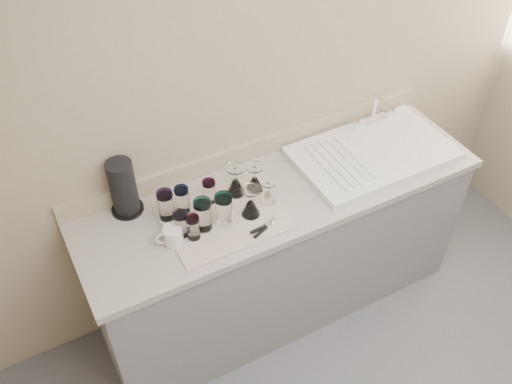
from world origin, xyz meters
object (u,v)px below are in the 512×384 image
tumbler_extra (193,227)px  white_mug (172,236)px  tumbler_purple (209,191)px  goblet_front_left (251,206)px  paper_towel_roll (123,188)px  tumbler_teal (166,205)px  tumbler_lavender (224,209)px  tumbler_cyan (182,199)px  tumbler_magenta (181,224)px  sink_unit (373,152)px  goblet_back_right (255,182)px  can_opener (264,228)px  goblet_front_right (268,195)px  tumbler_blue (203,215)px  goblet_back_left (236,184)px

tumbler_extra → white_mug: 0.10m
tumbler_purple → goblet_front_left: bearing=-52.2°
goblet_front_left → paper_towel_roll: bearing=148.3°
tumbler_teal → tumbler_extra: (0.06, -0.17, -0.01)m
tumbler_lavender → tumbler_cyan: bearing=130.4°
tumbler_cyan → tumbler_lavender: 0.21m
tumbler_magenta → white_mug: bearing=-155.5°
sink_unit → white_mug: 1.16m
goblet_back_right → white_mug: bearing=-164.9°
goblet_front_left → can_opener: (0.01, -0.12, -0.05)m
tumbler_cyan → sink_unit: bearing=-4.7°
sink_unit → tumbler_cyan: size_ratio=5.98×
tumbler_teal → goblet_front_right: bearing=-16.1°
tumbler_extra → paper_towel_roll: paper_towel_roll is taller
tumbler_blue → goblet_back_left: same height
sink_unit → white_mug: size_ratio=6.26×
sink_unit → goblet_front_right: size_ratio=6.52×
goblet_back_left → paper_towel_roll: 0.53m
sink_unit → tumbler_blue: bearing=-176.5°
goblet_back_right → paper_towel_roll: 0.62m
goblet_front_right → can_opener: goblet_front_right is taller
sink_unit → tumbler_magenta: bearing=-177.3°
sink_unit → tumbler_lavender: sink_unit is taller
tumbler_cyan → tumbler_blue: tumbler_blue is taller
tumbler_purple → goblet_back_right: (0.23, -0.03, -0.01)m
goblet_front_left → goblet_front_right: goblet_front_left is taller
tumbler_teal → goblet_back_right: 0.45m
tumbler_teal → tumbler_lavender: 0.27m
tumbler_extra → can_opener: tumbler_extra is taller
goblet_front_left → can_opener: goblet_front_left is taller
tumbler_cyan → tumbler_extra: 0.18m
tumbler_teal → tumbler_magenta: bearing=-82.5°
sink_unit → goblet_front_left: sink_unit is taller
tumbler_lavender → goblet_front_left: (0.13, -0.01, -0.03)m
sink_unit → tumbler_purple: sink_unit is taller
white_mug → paper_towel_roll: (-0.11, 0.30, 0.10)m
tumbler_teal → tumbler_magenta: 0.13m
tumbler_extra → goblet_back_right: goblet_back_right is taller
goblet_back_left → goblet_front_left: bearing=-91.6°
goblet_back_left → goblet_front_right: size_ratio=1.28×
goblet_back_left → sink_unit: bearing=-5.7°
tumbler_cyan → can_opener: 0.40m
tumbler_cyan → goblet_front_right: 0.40m
goblet_front_left → white_mug: size_ratio=1.21×
goblet_front_right → can_opener: 0.19m
goblet_back_right → tumbler_blue: bearing=-160.5°
goblet_front_left → paper_towel_roll: paper_towel_roll is taller
tumbler_lavender → white_mug: size_ratio=1.24×
tumbler_blue → goblet_back_left: size_ratio=1.00×
tumbler_lavender → tumbler_extra: bearing=-173.2°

